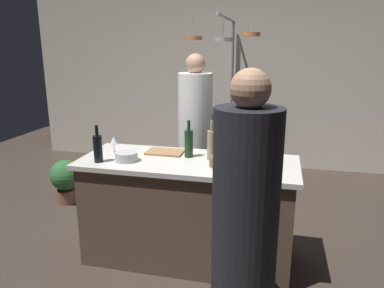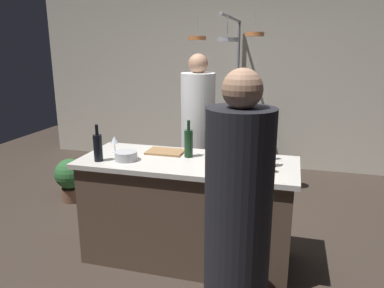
% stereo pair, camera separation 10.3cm
% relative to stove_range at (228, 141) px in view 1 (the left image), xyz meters
% --- Properties ---
extents(ground_plane, '(9.00, 9.00, 0.00)m').
position_rel_stove_range_xyz_m(ground_plane, '(0.00, -2.45, -0.45)').
color(ground_plane, '#382D26').
extents(back_wall, '(6.40, 0.16, 2.60)m').
position_rel_stove_range_xyz_m(back_wall, '(0.00, 0.40, 0.85)').
color(back_wall, beige).
rests_on(back_wall, ground_plane).
extents(kitchen_island, '(1.80, 0.72, 0.90)m').
position_rel_stove_range_xyz_m(kitchen_island, '(0.00, -2.45, 0.01)').
color(kitchen_island, brown).
rests_on(kitchen_island, ground_plane).
extents(stove_range, '(0.80, 0.64, 0.89)m').
position_rel_stove_range_xyz_m(stove_range, '(0.00, 0.00, 0.00)').
color(stove_range, '#47474C').
rests_on(stove_range, ground_plane).
extents(chef, '(0.37, 0.37, 1.74)m').
position_rel_stove_range_xyz_m(chef, '(-0.17, -1.44, 0.36)').
color(chef, white).
rests_on(chef, ground_plane).
extents(bar_stool_right, '(0.28, 0.28, 0.68)m').
position_rel_stove_range_xyz_m(bar_stool_right, '(0.52, -3.07, -0.07)').
color(bar_stool_right, '#4C4C51').
rests_on(bar_stool_right, ground_plane).
extents(guest_right, '(0.36, 0.36, 1.71)m').
position_rel_stove_range_xyz_m(guest_right, '(0.56, -3.42, 0.35)').
color(guest_right, black).
rests_on(guest_right, ground_plane).
extents(overhead_pot_rack, '(0.86, 1.40, 2.17)m').
position_rel_stove_range_xyz_m(overhead_pot_rack, '(0.02, -0.49, 1.22)').
color(overhead_pot_rack, gray).
rests_on(overhead_pot_rack, ground_plane).
extents(potted_plant, '(0.36, 0.36, 0.52)m').
position_rel_stove_range_xyz_m(potted_plant, '(-1.69, -1.63, -0.15)').
color(potted_plant, brown).
rests_on(potted_plant, ground_plane).
extents(cutting_board, '(0.32, 0.22, 0.02)m').
position_rel_stove_range_xyz_m(cutting_board, '(-0.25, -2.29, 0.46)').
color(cutting_board, '#997047').
rests_on(cutting_board, kitchen_island).
extents(pepper_mill, '(0.05, 0.05, 0.21)m').
position_rel_stove_range_xyz_m(pepper_mill, '(0.66, -2.26, 0.56)').
color(pepper_mill, '#382319').
rests_on(pepper_mill, kitchen_island).
extents(wine_bottle_red, '(0.07, 0.07, 0.32)m').
position_rel_stove_range_xyz_m(wine_bottle_red, '(-0.01, -2.35, 0.58)').
color(wine_bottle_red, '#143319').
rests_on(wine_bottle_red, kitchen_island).
extents(wine_bottle_green, '(0.07, 0.07, 0.32)m').
position_rel_stove_range_xyz_m(wine_bottle_green, '(0.31, -2.38, 0.58)').
color(wine_bottle_green, '#193D23').
rests_on(wine_bottle_green, kitchen_island).
extents(wine_bottle_amber, '(0.07, 0.07, 0.32)m').
position_rel_stove_range_xyz_m(wine_bottle_amber, '(0.65, -2.45, 0.58)').
color(wine_bottle_amber, brown).
rests_on(wine_bottle_amber, kitchen_island).
extents(wine_bottle_dark, '(0.07, 0.07, 0.30)m').
position_rel_stove_range_xyz_m(wine_bottle_dark, '(-0.70, -2.66, 0.57)').
color(wine_bottle_dark, black).
rests_on(wine_bottle_dark, kitchen_island).
extents(wine_bottle_white, '(0.07, 0.07, 0.33)m').
position_rel_stove_range_xyz_m(wine_bottle_white, '(0.18, -2.38, 0.58)').
color(wine_bottle_white, gray).
rests_on(wine_bottle_white, kitchen_island).
extents(wine_glass_near_right_guest, '(0.07, 0.07, 0.15)m').
position_rel_stove_range_xyz_m(wine_glass_near_right_guest, '(0.68, -2.57, 0.56)').
color(wine_glass_near_right_guest, silver).
rests_on(wine_glass_near_right_guest, kitchen_island).
extents(wine_glass_by_chef, '(0.07, 0.07, 0.15)m').
position_rel_stove_range_xyz_m(wine_glass_by_chef, '(0.46, -2.34, 0.56)').
color(wine_glass_by_chef, silver).
rests_on(wine_glass_by_chef, kitchen_island).
extents(wine_glass_near_left_guest, '(0.07, 0.07, 0.15)m').
position_rel_stove_range_xyz_m(wine_glass_near_left_guest, '(-0.69, -2.39, 0.56)').
color(wine_glass_near_left_guest, silver).
rests_on(wine_glass_near_left_guest, kitchen_island).
extents(mixing_bowl_steel, '(0.18, 0.18, 0.07)m').
position_rel_stove_range_xyz_m(mixing_bowl_steel, '(-0.49, -2.58, 0.49)').
color(mixing_bowl_steel, '#B7B7BC').
rests_on(mixing_bowl_steel, kitchen_island).
extents(mixing_bowl_ceramic, '(0.20, 0.20, 0.08)m').
position_rel_stove_range_xyz_m(mixing_bowl_ceramic, '(0.53, -2.63, 0.50)').
color(mixing_bowl_ceramic, silver).
rests_on(mixing_bowl_ceramic, kitchen_island).
extents(mixing_bowl_wooden, '(0.18, 0.18, 0.08)m').
position_rel_stove_range_xyz_m(mixing_bowl_wooden, '(0.29, -2.54, 0.49)').
color(mixing_bowl_wooden, brown).
rests_on(mixing_bowl_wooden, kitchen_island).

